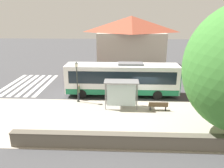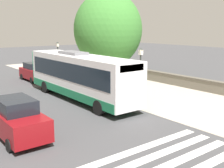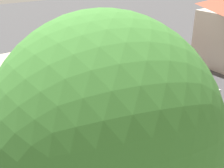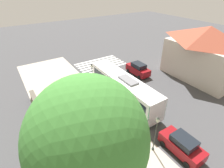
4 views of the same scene
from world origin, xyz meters
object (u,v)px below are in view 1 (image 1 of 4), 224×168
object	(u,v)px
pedestrian	(79,91)
parked_car_behind_bus	(212,89)
bench	(158,106)
bus	(122,79)
parked_car_far_lane	(88,71)
street_lamp_near	(77,79)
bus_shelter	(121,87)
street_lamp_far	(205,81)

from	to	relation	value
pedestrian	parked_car_behind_bus	size ratio (longest dim) A/B	0.40
bench	bus	bearing A→B (deg)	40.41
pedestrian	parked_car_far_lane	distance (m)	8.26
bus	street_lamp_near	xyz separation A→B (m)	(-2.21, 4.54, 0.59)
bench	street_lamp_near	size ratio (longest dim) A/B	0.43
street_lamp_near	bus_shelter	bearing A→B (deg)	-106.60
bench	parked_car_far_lane	xyz separation A→B (m)	(10.69, 8.27, 0.51)
bus_shelter	street_lamp_far	size ratio (longest dim) A/B	0.80
parked_car_behind_bus	parked_car_far_lane	xyz separation A→B (m)	(6.98, 14.61, 0.06)
bus	bench	size ratio (longest dim) A/B	6.80
pedestrian	street_lamp_near	bearing A→B (deg)	-176.60
street_lamp_far	parked_car_behind_bus	distance (m)	2.99
pedestrian	bench	distance (m)	8.37
bench	parked_car_behind_bus	xyz separation A→B (m)	(3.71, -6.34, 0.45)
pedestrian	street_lamp_near	size ratio (longest dim) A/B	0.39
bench	street_lamp_near	xyz separation A→B (m)	(1.81, 7.96, 2.03)
bus_shelter	pedestrian	bearing A→B (deg)	66.55
bench	parked_car_behind_bus	bearing A→B (deg)	-59.68
street_lamp_near	parked_car_behind_bus	distance (m)	14.51
bench	street_lamp_near	world-z (taller)	street_lamp_near
bus_shelter	parked_car_far_lane	xyz separation A→B (m)	(10.21, 4.78, -1.18)
pedestrian	street_lamp_near	distance (m)	1.65
parked_car_behind_bus	parked_car_far_lane	size ratio (longest dim) A/B	0.92
pedestrian	bench	xyz separation A→B (m)	(-2.43, -7.99, -0.49)
bus	bus_shelter	distance (m)	3.55
pedestrian	bus	bearing A→B (deg)	-70.84
street_lamp_far	parked_car_far_lane	distance (m)	15.87
bench	street_lamp_far	distance (m)	5.39
pedestrian	street_lamp_near	xyz separation A→B (m)	(-0.62, -0.04, 1.53)
bus	street_lamp_far	distance (m)	8.48
bus	pedestrian	distance (m)	4.93
bus_shelter	bench	size ratio (longest dim) A/B	1.82
pedestrian	parked_car_behind_bus	xyz separation A→B (m)	(1.28, -14.34, -0.04)
bus	street_lamp_near	bearing A→B (deg)	115.98
street_lamp_far	parked_car_behind_bus	world-z (taller)	street_lamp_far
street_lamp_near	street_lamp_far	bearing A→B (deg)	-90.48
bus	street_lamp_near	world-z (taller)	street_lamp_near
street_lamp_far	parked_car_far_lane	xyz separation A→B (m)	(8.99, 12.99, -1.45)
bench	street_lamp_near	distance (m)	8.41
bus_shelter	bench	distance (m)	3.91
street_lamp_near	parked_car_far_lane	world-z (taller)	street_lamp_near
bus_shelter	street_lamp_near	size ratio (longest dim) A/B	0.78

